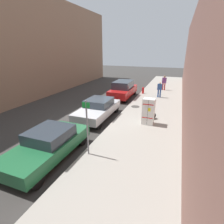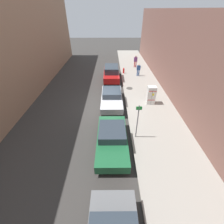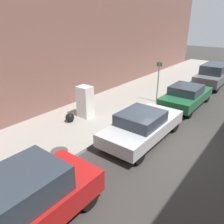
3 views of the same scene
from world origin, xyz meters
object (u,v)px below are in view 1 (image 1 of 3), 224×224
Objects in this scene: pedestrian_standing_near at (164,82)px; parked_suv_red at (123,89)px; parked_sedan_green at (48,144)px; pedestrian_walking_far at (160,89)px; discarded_refrigerator at (148,111)px; street_sign_post at (87,125)px; trash_bag at (153,115)px; fire_hydrant at (143,90)px; parked_sedan_silver at (98,108)px.

pedestrian_standing_near is 0.37× the size of parked_suv_red.
pedestrian_standing_near is 16.24m from parked_sedan_green.
pedestrian_walking_far reaches higher than parked_sedan_green.
pedestrian_standing_near reaches higher than parked_sedan_green.
street_sign_post is at bearing 66.49° from discarded_refrigerator.
parked_suv_red reaches higher than trash_bag.
discarded_refrigerator reaches higher than fire_hydrant.
parked_suv_red is (3.77, -5.08, 0.50)m from trash_bag.
trash_bag is 0.10× the size of parked_sedan_silver.
pedestrian_standing_near is 11.13m from parked_sedan_silver.
pedestrian_standing_near is (-1.98, -15.11, -0.48)m from street_sign_post.
discarded_refrigerator is 1.08× the size of pedestrian_walking_far.
discarded_refrigerator is 3.62m from parked_sedan_silver.
street_sign_post is 1.54× the size of pedestrian_standing_near.
trash_bag is at bearing -75.40° from pedestrian_standing_near.
discarded_refrigerator is 1.19m from trash_bag.
fire_hydrant is at bearing -102.07° from parked_sedan_silver.
trash_bag is 0.29× the size of pedestrian_walking_far.
parked_suv_red is at bearing -53.40° from trash_bag.
parked_suv_red is at bearing -90.00° from parked_sedan_green.
discarded_refrigerator is 3.68× the size of trash_bag.
fire_hydrant is 0.46× the size of pedestrian_walking_far.
trash_bag is (-2.13, -5.51, -1.22)m from street_sign_post.
trash_bag is 7.29m from parked_sedan_green.
pedestrian_walking_far is 12.73m from parked_sedan_green.
pedestrian_standing_near is (-0.11, -3.59, 0.08)m from pedestrian_walking_far.
fire_hydrant is at bearing -76.54° from discarded_refrigerator.
parked_sedan_silver reaches higher than fire_hydrant.
street_sign_post is at bearing -156.42° from parked_sedan_green.
pedestrian_walking_far is at bearing -78.00° from pedestrian_standing_near.
trash_bag is 6.35m from parked_suv_red.
trash_bag is 6.05m from pedestrian_walking_far.
fire_hydrant is 0.16× the size of parked_sedan_silver.
parked_sedan_silver is at bearing 13.63° from trash_bag.
parked_suv_red is at bearing 48.54° from fire_hydrant.
street_sign_post is 15.24m from pedestrian_standing_near.
parked_sedan_silver is at bearing -95.30° from pedestrian_standing_near.
discarded_refrigerator is at bearing 103.46° from fire_hydrant.
parked_sedan_green reaches higher than trash_bag.
trash_bag is (-0.17, -1.00, -0.62)m from discarded_refrigerator.
pedestrian_walking_far is at bearing -106.05° from parked_sedan_green.
discarded_refrigerator reaches higher than parked_suv_red.
street_sign_post reaches higher than pedestrian_walking_far.
parked_sedan_green is (3.60, 5.23, -0.29)m from discarded_refrigerator.
trash_bag is at bearing -99.60° from discarded_refrigerator.
fire_hydrant is at bearing -90.22° from street_sign_post.
street_sign_post is at bearing 109.67° from parked_sedan_silver.
discarded_refrigerator reaches higher than parked_sedan_silver.
fire_hydrant reaches higher than trash_bag.
street_sign_post is 1.65× the size of pedestrian_walking_far.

